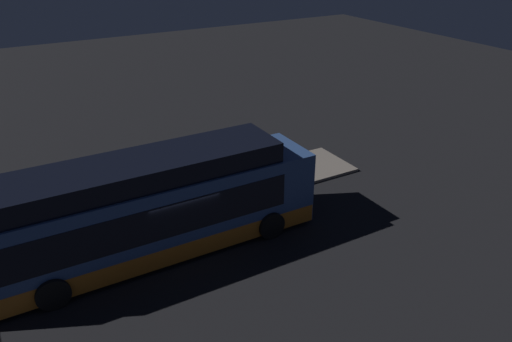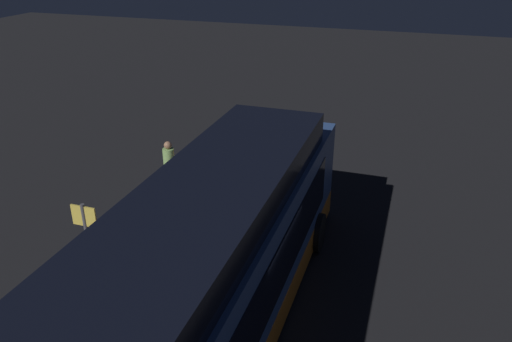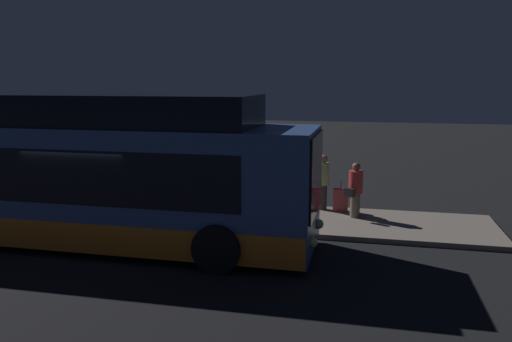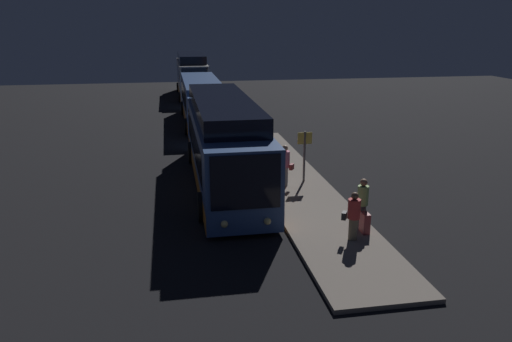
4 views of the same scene
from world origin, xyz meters
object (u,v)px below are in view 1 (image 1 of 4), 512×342
Objects in this scene: passenger_with_bags at (270,155)px; trash_bin at (86,219)px; passenger_waiting at (244,153)px; passenger_boarding at (158,191)px; sign_post at (140,173)px; bus_lead at (150,212)px; suitcase at (255,162)px.

trash_bin is at bearing 34.62° from passenger_with_bags.
passenger_with_bags is (0.99, -0.70, -0.07)m from passenger_waiting.
sign_post is at bearing 146.04° from passenger_boarding.
bus_lead is at bearing -102.75° from sign_post.
bus_lead is 7.73m from suitcase.
passenger_waiting is 5.26m from sign_post.
passenger_waiting is at bearing 34.12° from bus_lead.
suitcase is 5.88m from sign_post.
passenger_boarding is 5.88m from passenger_with_bags.
passenger_waiting is at bearing 6.92° from sign_post.
passenger_with_bags is 2.48× the size of trash_bin.
passenger_boarding is 0.79× the size of sign_post.
suitcase is at bearing 31.15° from bus_lead.
passenger_with_bags is at bearing 42.56° from passenger_boarding.
trash_bin is (-2.51, -0.67, -1.10)m from sign_post.
sign_post reaches higher than passenger_with_bags.
trash_bin is (-1.74, 2.75, -1.24)m from bus_lead.
passenger_waiting is at bearing 169.38° from suitcase.
passenger_with_bags is 6.22m from sign_post.
passenger_with_bags is 0.72× the size of sign_post.
sign_post reaches higher than passenger_waiting.
passenger_boarding is 2.72× the size of trash_bin.
passenger_waiting is 0.80m from suitcase.
passenger_with_bags is (5.81, 0.88, -0.09)m from passenger_boarding.
passenger_with_bags is 0.90m from suitcase.
passenger_waiting is (5.98, 4.05, -0.64)m from bus_lead.
sign_post reaches higher than passenger_boarding.
passenger_with_bags is at bearing -0.64° from sign_post.
bus_lead reaches higher than sign_post.
passenger_with_bags reaches higher than trash_bin.
suitcase is (5.37, 1.48, -0.60)m from passenger_boarding.
sign_post is at bearing 77.25° from bus_lead.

